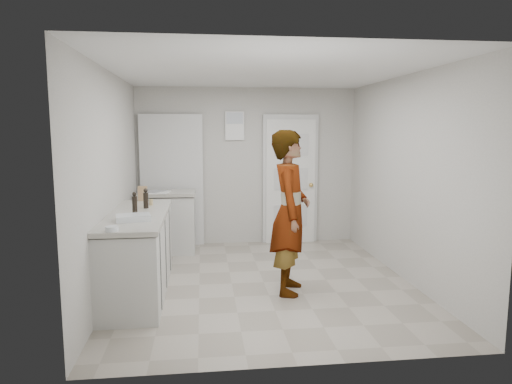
{
  "coord_description": "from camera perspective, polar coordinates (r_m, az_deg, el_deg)",
  "views": [
    {
      "loc": [
        -0.72,
        -5.3,
        1.85
      ],
      "look_at": [
        -0.05,
        0.4,
        1.06
      ],
      "focal_mm": 32.0,
      "sensor_mm": 36.0,
      "label": 1
    }
  ],
  "objects": [
    {
      "name": "baking_dish",
      "position": [
        4.82,
        -15.1,
        -3.13
      ],
      "size": [
        0.38,
        0.3,
        0.06
      ],
      "rotation": [
        0.0,
        0.0,
        0.2
      ],
      "color": "silver",
      "rests_on": "main_counter"
    },
    {
      "name": "ground",
      "position": [
        5.66,
        0.96,
        -11.21
      ],
      "size": [
        4.0,
        4.0,
        0.0
      ],
      "primitive_type": "plane",
      "color": "gray",
      "rests_on": "ground"
    },
    {
      "name": "cake_mix_box",
      "position": [
        6.1,
        -13.98,
        -0.18
      ],
      "size": [
        0.12,
        0.06,
        0.19
      ],
      "primitive_type": "cube",
      "rotation": [
        0.0,
        0.0,
        -0.09
      ],
      "color": "olive",
      "rests_on": "main_counter"
    },
    {
      "name": "oil_cruet_b",
      "position": [
        5.14,
        -14.93,
        -1.42
      ],
      "size": [
        0.05,
        0.05,
        0.25
      ],
      "color": "black",
      "rests_on": "main_counter"
    },
    {
      "name": "papers",
      "position": [
        6.81,
        -11.93,
        -0.05
      ],
      "size": [
        0.31,
        0.37,
        0.01
      ],
      "primitive_type": "cube",
      "rotation": [
        0.0,
        0.0,
        -0.19
      ],
      "color": "white",
      "rests_on": "side_counter"
    },
    {
      "name": "spice_jar",
      "position": [
        5.72,
        -12.99,
        -1.25
      ],
      "size": [
        0.05,
        0.05,
        0.07
      ],
      "primitive_type": "cylinder",
      "color": "tan",
      "rests_on": "main_counter"
    },
    {
      "name": "side_counter",
      "position": [
        7.01,
        -10.96,
        -3.96
      ],
      "size": [
        0.84,
        0.61,
        0.93
      ],
      "color": "beige",
      "rests_on": "ground"
    },
    {
      "name": "person",
      "position": [
        5.14,
        4.28,
        -2.56
      ],
      "size": [
        0.59,
        0.76,
        1.84
      ],
      "primitive_type": "imported",
      "rotation": [
        0.0,
        0.0,
        1.33
      ],
      "color": "silver",
      "rests_on": "ground"
    },
    {
      "name": "room_shell",
      "position": [
        7.32,
        -2.42,
        1.4
      ],
      "size": [
        4.0,
        4.0,
        4.0
      ],
      "color": "#AAA9A1",
      "rests_on": "ground"
    },
    {
      "name": "oil_cruet_a",
      "position": [
        5.51,
        -13.61,
        -0.83
      ],
      "size": [
        0.06,
        0.06,
        0.24
      ],
      "color": "black",
      "rests_on": "main_counter"
    },
    {
      "name": "egg_bowl",
      "position": [
        4.37,
        -17.56,
        -4.4
      ],
      "size": [
        0.12,
        0.12,
        0.04
      ],
      "color": "silver",
      "rests_on": "main_counter"
    },
    {
      "name": "main_counter",
      "position": [
        5.34,
        -14.48,
        -7.82
      ],
      "size": [
        0.64,
        1.96,
        0.93
      ],
      "color": "beige",
      "rests_on": "ground"
    }
  ]
}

